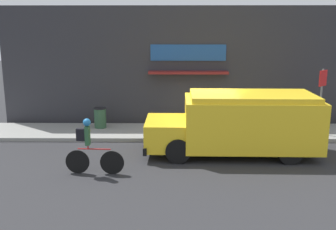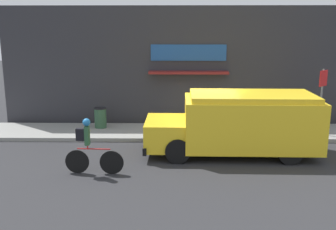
# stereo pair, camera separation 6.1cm
# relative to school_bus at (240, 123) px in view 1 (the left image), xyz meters

# --- Properties ---
(ground_plane) EXTENTS (70.00, 70.00, 0.00)m
(ground_plane) POSITION_rel_school_bus_xyz_m (-1.11, 1.32, -1.09)
(ground_plane) COLOR #2B2B2D
(sidewalk) EXTENTS (28.00, 2.36, 0.15)m
(sidewalk) POSITION_rel_school_bus_xyz_m (-1.11, 2.50, -1.02)
(sidewalk) COLOR gray
(sidewalk) RESTS_ON ground_plane
(storefront) EXTENTS (16.96, 0.73, 5.10)m
(storefront) POSITION_rel_school_bus_xyz_m (-1.12, 4.09, 1.46)
(storefront) COLOR #2D2D33
(storefront) RESTS_ON ground_plane
(school_bus) EXTENTS (5.78, 2.76, 2.10)m
(school_bus) POSITION_rel_school_bus_xyz_m (0.00, 0.00, 0.00)
(school_bus) COLOR yellow
(school_bus) RESTS_ON ground_plane
(cyclist) EXTENTS (1.74, 0.23, 1.67)m
(cyclist) POSITION_rel_school_bus_xyz_m (-4.66, -1.88, -0.29)
(cyclist) COLOR black
(cyclist) RESTS_ON ground_plane
(stop_sign_post) EXTENTS (0.45, 0.45, 2.54)m
(stop_sign_post) POSITION_rel_school_bus_xyz_m (3.44, 2.04, 0.75)
(stop_sign_post) COLOR slate
(stop_sign_post) RESTS_ON sidewalk
(trash_bin) EXTENTS (0.50, 0.50, 0.83)m
(trash_bin) POSITION_rel_school_bus_xyz_m (-5.24, 2.93, -0.53)
(trash_bin) COLOR #2D5138
(trash_bin) RESTS_ON sidewalk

